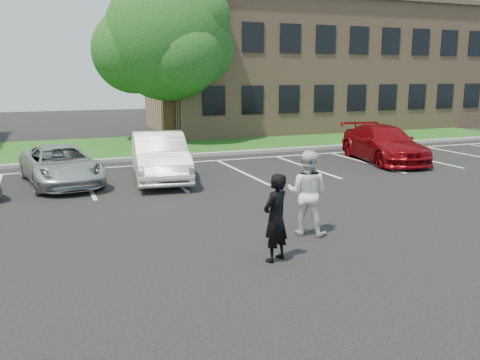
% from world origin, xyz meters
% --- Properties ---
extents(ground_plane, '(90.00, 90.00, 0.00)m').
position_xyz_m(ground_plane, '(0.00, 0.00, 0.00)').
color(ground_plane, black).
rests_on(ground_plane, ground).
extents(curb, '(40.00, 0.30, 0.15)m').
position_xyz_m(curb, '(0.00, 12.00, 0.07)').
color(curb, gray).
rests_on(curb, ground).
extents(grass_strip, '(44.00, 8.00, 0.08)m').
position_xyz_m(grass_strip, '(0.00, 16.00, 0.04)').
color(grass_strip, '#254E1E').
rests_on(grass_strip, ground).
extents(stall_lines, '(34.00, 5.36, 0.01)m').
position_xyz_m(stall_lines, '(1.40, 8.95, 0.01)').
color(stall_lines, silver).
rests_on(stall_lines, ground).
extents(office_building, '(22.40, 10.40, 8.30)m').
position_xyz_m(office_building, '(14.00, 21.99, 4.16)').
color(office_building, '#98765D').
rests_on(office_building, ground).
extents(tree, '(7.80, 7.20, 8.80)m').
position_xyz_m(tree, '(2.53, 17.60, 5.35)').
color(tree, black).
rests_on(tree, ground).
extents(man_black_suit, '(0.76, 0.67, 1.75)m').
position_xyz_m(man_black_suit, '(-0.03, -0.94, 0.88)').
color(man_black_suit, black).
rests_on(man_black_suit, ground).
extents(man_white_shirt, '(1.20, 1.18, 1.95)m').
position_xyz_m(man_white_shirt, '(1.39, 0.34, 0.97)').
color(man_white_shirt, silver).
rests_on(man_white_shirt, ground).
extents(car_silver_minivan, '(2.79, 4.90, 1.29)m').
position_xyz_m(car_silver_minivan, '(-3.59, 8.16, 0.65)').
color(car_silver_minivan, '#B2B5BA').
rests_on(car_silver_minivan, ground).
extents(car_white_sedan, '(2.33, 5.12, 1.63)m').
position_xyz_m(car_white_sedan, '(-0.35, 7.73, 0.81)').
color(car_white_sedan, silver).
rests_on(car_white_sedan, ground).
extents(car_red_compact, '(2.95, 5.44, 1.50)m').
position_xyz_m(car_red_compact, '(9.26, 7.94, 0.75)').
color(car_red_compact, maroon).
rests_on(car_red_compact, ground).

